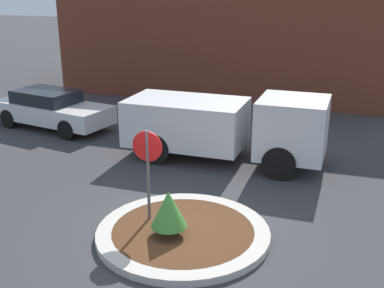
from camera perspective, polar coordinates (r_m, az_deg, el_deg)
ground_plane at (r=10.82m, az=-1.06°, el=-10.88°), size 120.00×120.00×0.00m
traffic_island at (r=10.78m, az=-1.06°, el=-10.49°), size 3.82×3.82×0.17m
stop_sign at (r=10.67m, az=-5.27°, el=-2.01°), size 0.69×0.07×2.28m
island_shrub at (r=10.26m, az=-2.79°, el=-7.68°), size 0.78×0.78×1.02m
utility_truck at (r=14.81m, az=3.91°, el=2.29°), size 6.15×2.28×2.14m
storefront_building at (r=24.70m, az=4.25°, el=14.03°), size 15.59×6.07×6.68m
parked_sedan_white at (r=19.11m, az=-16.37°, el=4.04°), size 5.04×2.70×1.44m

